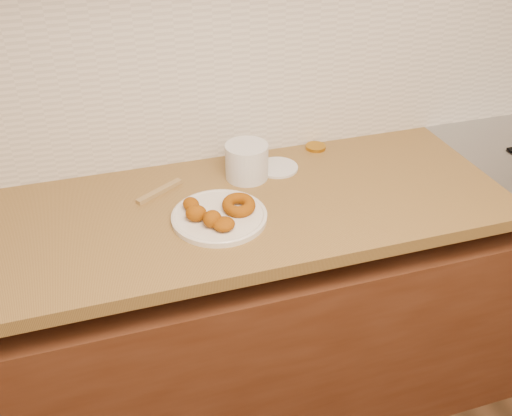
% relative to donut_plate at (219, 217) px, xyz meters
% --- Properties ---
extents(wall_back, '(4.00, 0.02, 2.70)m').
position_rel_donut_plate_xyz_m(wall_back, '(0.36, 0.37, 0.44)').
color(wall_back, tan).
rests_on(wall_back, ground).
extents(base_cabinet, '(3.60, 0.60, 0.77)m').
position_rel_donut_plate_xyz_m(base_cabinet, '(0.36, 0.06, -0.52)').
color(base_cabinet, '#552D1A').
rests_on(base_cabinet, floor).
extents(butcher_block, '(2.30, 0.62, 0.04)m').
position_rel_donut_plate_xyz_m(butcher_block, '(-0.29, 0.06, -0.03)').
color(butcher_block, olive).
rests_on(butcher_block, base_cabinet).
extents(backsplash, '(3.60, 0.02, 0.60)m').
position_rel_donut_plate_xyz_m(backsplash, '(0.36, 0.36, 0.29)').
color(backsplash, beige).
rests_on(backsplash, wall_back).
extents(donut_plate, '(0.27, 0.27, 0.02)m').
position_rel_donut_plate_xyz_m(donut_plate, '(0.00, 0.00, 0.00)').
color(donut_plate, silver).
rests_on(donut_plate, butcher_block).
extents(ring_donut, '(0.10, 0.10, 0.04)m').
position_rel_donut_plate_xyz_m(ring_donut, '(0.06, 0.01, 0.02)').
color(ring_donut, '#874600').
rests_on(ring_donut, donut_plate).
extents(fried_dough_chunks, '(0.13, 0.18, 0.05)m').
position_rel_donut_plate_xyz_m(fried_dough_chunks, '(-0.04, -0.02, 0.03)').
color(fried_dough_chunks, '#874600').
rests_on(fried_dough_chunks, donut_plate).
extents(plastic_tub, '(0.14, 0.14, 0.11)m').
position_rel_donut_plate_xyz_m(plastic_tub, '(0.14, 0.20, 0.05)').
color(plastic_tub, silver).
rests_on(plastic_tub, butcher_block).
extents(tub_lid, '(0.17, 0.17, 0.01)m').
position_rel_donut_plate_xyz_m(tub_lid, '(0.25, 0.22, -0.00)').
color(tub_lid, silver).
rests_on(tub_lid, butcher_block).
extents(brass_jar_lid, '(0.07, 0.07, 0.01)m').
position_rel_donut_plate_xyz_m(brass_jar_lid, '(0.42, 0.31, -0.00)').
color(brass_jar_lid, '#B98320').
rests_on(brass_jar_lid, butcher_block).
extents(wooden_utensil, '(0.15, 0.10, 0.01)m').
position_rel_donut_plate_xyz_m(wooden_utensil, '(-0.14, 0.18, -0.00)').
color(wooden_utensil, olive).
rests_on(wooden_utensil, butcher_block).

